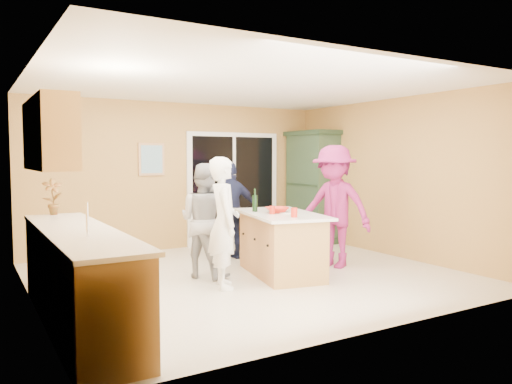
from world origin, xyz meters
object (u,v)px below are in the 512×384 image
kitchen_island (281,246)px  woman_white (224,223)px  green_hutch (313,188)px  woman_grey (205,220)px  woman_navy (231,210)px  woman_magenta (334,206)px

kitchen_island → woman_white: (-0.99, -0.21, 0.41)m
green_hutch → woman_grey: size_ratio=1.38×
woman_grey → woman_navy: bearing=-76.2°
woman_magenta → green_hutch: bearing=126.9°
woman_grey → woman_navy: woman_navy is taller
kitchen_island → woman_magenta: woman_magenta is taller
kitchen_island → woman_magenta: (0.96, 0.02, 0.50)m
woman_grey → woman_navy: size_ratio=0.99×
green_hutch → woman_white: green_hutch is taller
green_hutch → woman_navy: 2.31m
woman_grey → woman_magenta: size_ratio=0.86×
kitchen_island → green_hutch: 2.99m
kitchen_island → woman_navy: (-0.10, 1.33, 0.38)m
kitchen_island → green_hutch: bearing=56.4°
woman_magenta → woman_white: bearing=-107.4°
woman_white → woman_navy: bearing=-12.7°
woman_white → kitchen_island: bearing=-60.6°
green_hutch → woman_magenta: bearing=-119.0°
kitchen_island → woman_magenta: 1.08m
woman_navy → woman_magenta: bearing=133.6°
kitchen_island → green_hutch: size_ratio=0.84×
woman_grey → woman_navy: 1.26m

